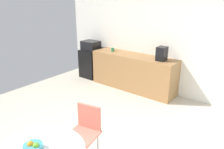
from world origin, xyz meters
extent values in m
cube|color=white|center=(0.00, 3.00, 1.30)|extent=(6.00, 0.10, 2.60)
cube|color=#9E7042|center=(-0.64, 2.65, 0.45)|extent=(2.25, 0.60, 0.90)
cube|color=black|center=(-2.12, 2.65, 0.41)|extent=(0.54, 0.54, 0.82)
cube|color=black|center=(-2.12, 2.65, 0.95)|extent=(0.48, 0.38, 0.26)
cylinder|color=silver|center=(0.39, 0.10, 0.21)|extent=(0.02, 0.02, 0.42)
cylinder|color=silver|center=(0.08, 0.04, 0.21)|extent=(0.02, 0.02, 0.42)
cube|color=#DB7260|center=(0.26, -0.08, 0.44)|extent=(0.49, 0.49, 0.03)
cube|color=#DB7260|center=(0.23, 0.10, 0.64)|extent=(0.38, 0.11, 0.38)
cylinder|color=teal|center=(0.36, -0.91, 0.78)|extent=(0.21, 0.21, 0.07)
sphere|color=orange|center=(0.33, -0.92, 0.81)|extent=(0.07, 0.07, 0.07)
sphere|color=#66B233|center=(0.40, -0.90, 0.81)|extent=(0.07, 0.07, 0.07)
cylinder|color=#338C59|center=(-1.32, 2.64, 0.95)|extent=(0.08, 0.08, 0.09)
torus|color=#338C59|center=(-1.26, 2.64, 0.95)|extent=(0.06, 0.01, 0.06)
cylinder|color=white|center=(0.14, 2.74, 0.95)|extent=(0.08, 0.08, 0.09)
torus|color=white|center=(0.20, 2.74, 0.95)|extent=(0.06, 0.01, 0.06)
cube|color=black|center=(0.11, 2.65, 1.06)|extent=(0.20, 0.24, 0.32)
camera|label=1|loc=(2.27, -1.96, 2.35)|focal=35.77mm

